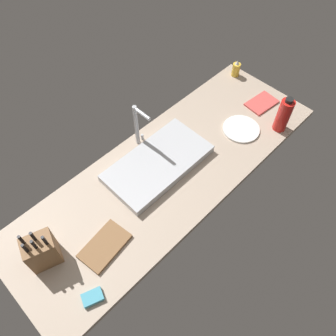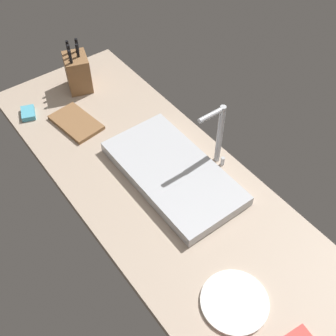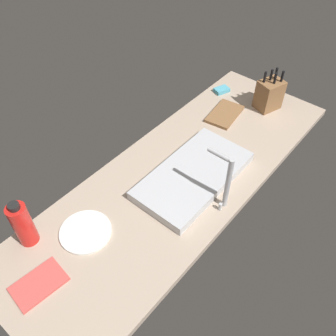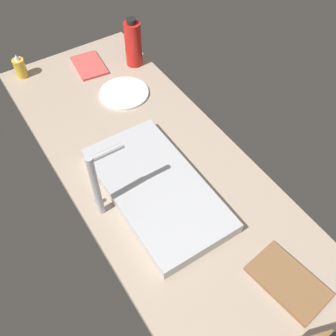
{
  "view_description": "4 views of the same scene",
  "coord_description": "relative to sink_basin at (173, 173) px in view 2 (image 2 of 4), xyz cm",
  "views": [
    {
      "loc": [
        -77.33,
        -75.52,
        156.76
      ],
      "look_at": [
        -4.4,
        -3.34,
        12.49
      ],
      "focal_mm": 35.98,
      "sensor_mm": 36.0,
      "label": 1
    },
    {
      "loc": [
        84.71,
        -61.84,
        135.07
      ],
      "look_at": [
        -0.5,
        2.21,
        13.46
      ],
      "focal_mm": 45.12,
      "sensor_mm": 36.0,
      "label": 2
    },
    {
      "loc": [
        95.71,
        72.75,
        135.03
      ],
      "look_at": [
        4.15,
        -4.12,
        9.49
      ],
      "focal_mm": 38.69,
      "sensor_mm": 36.0,
      "label": 3
    },
    {
      "loc": [
        -74.27,
        47.48,
        120.67
      ],
      "look_at": [
        -0.24,
        -0.36,
        10.86
      ],
      "focal_mm": 41.67,
      "sensor_mm": 36.0,
      "label": 4
    }
  ],
  "objects": [
    {
      "name": "countertop_slab",
      "position": [
        2.63,
        -6.29,
        -4.13
      ],
      "size": [
        194.28,
        66.78,
        3.5
      ],
      "primitive_type": "cube",
      "color": "tan",
      "rests_on": "ground"
    },
    {
      "name": "sink_basin",
      "position": [
        0.0,
        0.0,
        0.0
      ],
      "size": [
        59.76,
        31.31,
        4.76
      ],
      "primitive_type": "cube",
      "color": "#B7BABF",
      "rests_on": "countertop_slab"
    },
    {
      "name": "faucet",
      "position": [
        3.78,
        19.34,
        14.35
      ],
      "size": [
        5.5,
        12.73,
        29.04
      ],
      "color": "#B7BABF",
      "rests_on": "countertop_slab"
    },
    {
      "name": "knife_block",
      "position": [
        -74.08,
        -1.43,
        6.71
      ],
      "size": [
        16.29,
        14.53,
        24.12
      ],
      "rotation": [
        0.0,
        0.0,
        -0.32
      ],
      "color": "brown",
      "rests_on": "countertop_slab"
    },
    {
      "name": "cutting_board",
      "position": [
        -51.43,
        -16.22,
        -1.48
      ],
      "size": [
        25.78,
        17.6,
        1.8
      ],
      "primitive_type": "cube",
      "rotation": [
        0.0,
        0.0,
        0.14
      ],
      "color": "brown",
      "rests_on": "countertop_slab"
    },
    {
      "name": "dinner_plate",
      "position": [
        54.47,
        -16.51,
        -1.78
      ],
      "size": [
        22.36,
        22.36,
        1.2
      ],
      "primitive_type": "cylinder",
      "color": "white",
      "rests_on": "countertop_slab"
    },
    {
      "name": "dish_sponge",
      "position": [
        -70.17,
        -31.04,
        -1.18
      ],
      "size": [
        10.54,
        8.78,
        2.4
      ],
      "primitive_type": "cube",
      "rotation": [
        0.0,
        0.0,
        -0.36
      ],
      "color": "#4CA3BC",
      "rests_on": "countertop_slab"
    }
  ]
}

